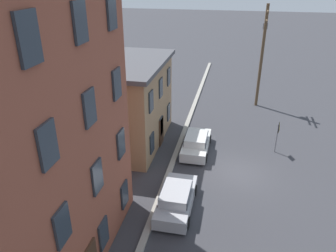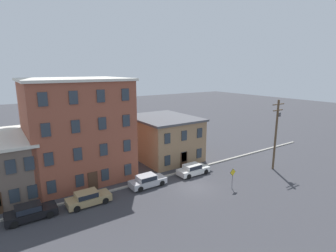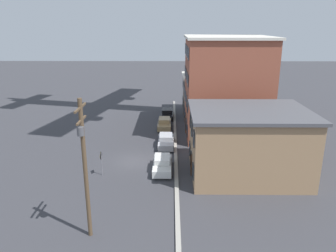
{
  "view_description": "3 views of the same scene",
  "coord_description": "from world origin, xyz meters",
  "px_view_note": "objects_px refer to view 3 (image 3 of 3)",
  "views": [
    {
      "loc": [
        -19.18,
        0.74,
        12.32
      ],
      "look_at": [
        -0.96,
        4.6,
        3.45
      ],
      "focal_mm": 35.0,
      "sensor_mm": 36.0,
      "label": 1
    },
    {
      "loc": [
        -18.69,
        -22.02,
        13.61
      ],
      "look_at": [
        -0.53,
        4.95,
        6.58
      ],
      "focal_mm": 28.0,
      "sensor_mm": 36.0,
      "label": 2
    },
    {
      "loc": [
        32.15,
        4.01,
        13.95
      ],
      "look_at": [
        1.77,
        3.68,
        4.51
      ],
      "focal_mm": 35.0,
      "sensor_mm": 36.0,
      "label": 3
    }
  ],
  "objects_px": {
    "car_silver": "(166,140)",
    "caution_sign": "(101,159)",
    "car_black": "(167,113)",
    "utility_pole": "(85,163)",
    "car_tan": "(164,123)",
    "car_white": "(162,163)"
  },
  "relations": [
    {
      "from": "car_tan",
      "to": "car_silver",
      "type": "height_order",
      "value": "same"
    },
    {
      "from": "car_black",
      "to": "car_white",
      "type": "bearing_deg",
      "value": -0.71
    },
    {
      "from": "car_black",
      "to": "utility_pole",
      "type": "relative_size",
      "value": 0.45
    },
    {
      "from": "car_tan",
      "to": "caution_sign",
      "type": "relative_size",
      "value": 1.79
    },
    {
      "from": "car_silver",
      "to": "car_white",
      "type": "height_order",
      "value": "same"
    },
    {
      "from": "car_tan",
      "to": "utility_pole",
      "type": "xyz_separation_m",
      "value": [
        24.54,
        -4.6,
        4.68
      ]
    },
    {
      "from": "car_tan",
      "to": "car_silver",
      "type": "bearing_deg",
      "value": 2.68
    },
    {
      "from": "caution_sign",
      "to": "utility_pole",
      "type": "bearing_deg",
      "value": 6.67
    },
    {
      "from": "car_tan",
      "to": "car_black",
      "type": "bearing_deg",
      "value": 176.39
    },
    {
      "from": "car_black",
      "to": "utility_pole",
      "type": "distance_m",
      "value": 30.58
    },
    {
      "from": "car_silver",
      "to": "utility_pole",
      "type": "relative_size",
      "value": 0.45
    },
    {
      "from": "car_silver",
      "to": "caution_sign",
      "type": "height_order",
      "value": "caution_sign"
    },
    {
      "from": "car_white",
      "to": "utility_pole",
      "type": "relative_size",
      "value": 0.45
    },
    {
      "from": "car_white",
      "to": "car_silver",
      "type": "bearing_deg",
      "value": 177.94
    },
    {
      "from": "car_silver",
      "to": "utility_pole",
      "type": "xyz_separation_m",
      "value": [
        17.38,
        -4.94,
        4.68
      ]
    },
    {
      "from": "car_silver",
      "to": "car_black",
      "type": "bearing_deg",
      "value": -179.98
    },
    {
      "from": "car_black",
      "to": "caution_sign",
      "type": "bearing_deg",
      "value": -16.54
    },
    {
      "from": "car_white",
      "to": "caution_sign",
      "type": "xyz_separation_m",
      "value": [
        1.14,
        -5.8,
        0.89
      ]
    },
    {
      "from": "car_white",
      "to": "caution_sign",
      "type": "distance_m",
      "value": 5.98
    },
    {
      "from": "car_silver",
      "to": "caution_sign",
      "type": "xyz_separation_m",
      "value": [
        7.91,
        -6.04,
        0.89
      ]
    },
    {
      "from": "car_tan",
      "to": "car_white",
      "type": "xyz_separation_m",
      "value": [
        13.94,
        0.09,
        0.0
      ]
    },
    {
      "from": "car_silver",
      "to": "utility_pole",
      "type": "distance_m",
      "value": 18.66
    }
  ]
}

